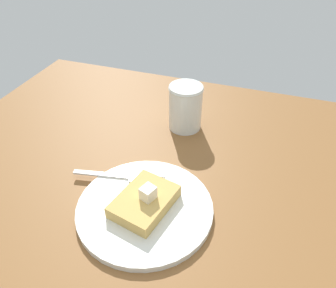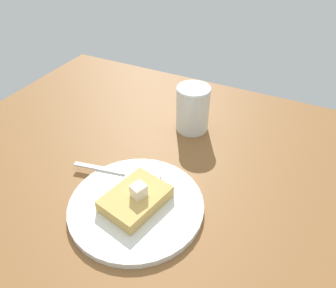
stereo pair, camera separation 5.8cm
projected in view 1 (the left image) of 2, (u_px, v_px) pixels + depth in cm
name	position (u px, v px, depth cm)	size (l,w,h in cm)	color
table_surface	(142.00, 215.00, 52.93)	(91.02, 91.02, 2.64)	brown
plate	(144.00, 210.00, 51.27)	(21.48, 21.48, 1.08)	silver
toast_slice_center	(143.00, 203.00, 50.32)	(7.38, 10.05, 2.11)	tan
butter_pat_primary	(149.00, 191.00, 49.45)	(2.12, 1.91, 2.12)	#F8ECCB
fork	(124.00, 177.00, 56.22)	(15.98, 4.47, 0.36)	silver
syrup_jar	(186.00, 108.00, 67.28)	(7.02, 7.02, 9.62)	#542C10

